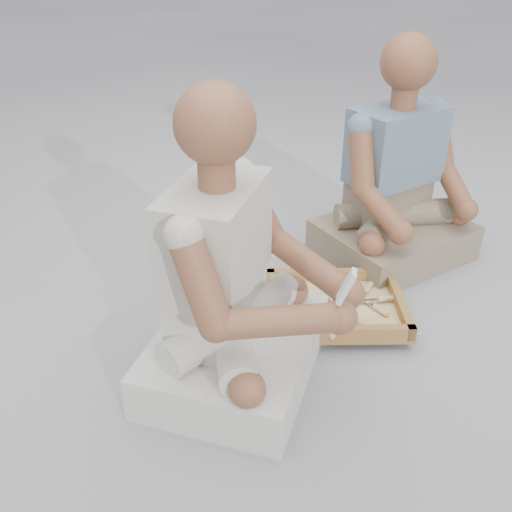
{
  "coord_description": "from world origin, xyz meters",
  "views": [
    {
      "loc": [
        -0.1,
        -1.74,
        1.39
      ],
      "look_at": [
        -0.12,
        0.11,
        0.3
      ],
      "focal_mm": 40.0,
      "sensor_mm": 36.0,
      "label": 1
    }
  ],
  "objects_px": {
    "tool_tray": "(335,306)",
    "carved_panel": "(285,305)",
    "companion": "(397,190)",
    "craftsman": "(232,291)"
  },
  "relations": [
    {
      "from": "craftsman",
      "to": "tool_tray",
      "type": "bearing_deg",
      "value": 146.68
    },
    {
      "from": "carved_panel",
      "to": "craftsman",
      "type": "xyz_separation_m",
      "value": [
        -0.19,
        -0.39,
        0.33
      ]
    },
    {
      "from": "carved_panel",
      "to": "tool_tray",
      "type": "distance_m",
      "value": 0.21
    },
    {
      "from": "carved_panel",
      "to": "companion",
      "type": "height_order",
      "value": "companion"
    },
    {
      "from": "tool_tray",
      "to": "companion",
      "type": "distance_m",
      "value": 0.67
    },
    {
      "from": "tool_tray",
      "to": "carved_panel",
      "type": "bearing_deg",
      "value": 163.13
    },
    {
      "from": "carved_panel",
      "to": "tool_tray",
      "type": "xyz_separation_m",
      "value": [
        0.2,
        -0.06,
        0.04
      ]
    },
    {
      "from": "tool_tray",
      "to": "companion",
      "type": "bearing_deg",
      "value": 59.01
    },
    {
      "from": "tool_tray",
      "to": "craftsman",
      "type": "xyz_separation_m",
      "value": [
        -0.39,
        -0.32,
        0.29
      ]
    },
    {
      "from": "carved_panel",
      "to": "craftsman",
      "type": "bearing_deg",
      "value": -116.31
    }
  ]
}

